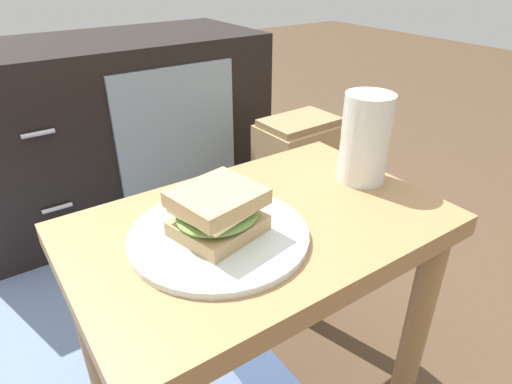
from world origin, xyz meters
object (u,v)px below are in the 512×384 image
at_px(sandwich_front, 218,212).
at_px(paper_bag, 297,179).
at_px(plate, 219,235).
at_px(tv_cabinet, 117,129).
at_px(beer_glass, 365,139).

relative_size(sandwich_front, paper_bag, 0.36).
xyz_separation_m(plate, sandwich_front, (-0.00, -0.00, 0.04)).
relative_size(plate, paper_bag, 0.65).
bearing_deg(tv_cabinet, beer_glass, -81.62).
distance_m(plate, sandwich_front, 0.04).
bearing_deg(plate, paper_bag, 41.05).
relative_size(tv_cabinet, paper_bag, 2.48).
distance_m(tv_cabinet, plate, 0.98).
distance_m(plate, beer_glass, 0.31).
xyz_separation_m(sandwich_front, paper_bag, (0.55, 0.48, -0.31)).
xyz_separation_m(plate, paper_bag, (0.55, 0.48, -0.27)).
bearing_deg(tv_cabinet, plate, -99.44).
height_order(plate, beer_glass, beer_glass).
bearing_deg(tv_cabinet, paper_bag, -50.97).
height_order(plate, paper_bag, plate).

